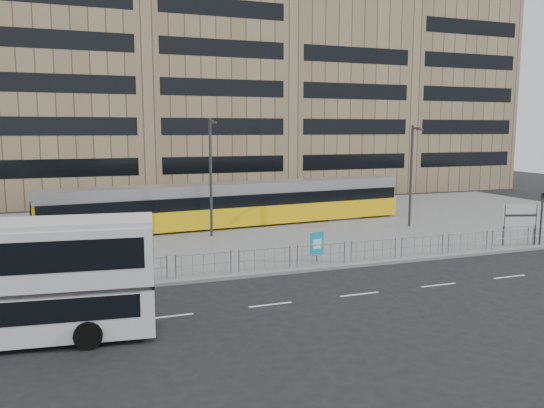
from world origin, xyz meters
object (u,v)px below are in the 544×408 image
object	(u,v)px
station_sign	(520,217)
lamp_post_east	(412,171)
tram	(234,204)
traffic_light_east	(542,212)
ad_panel	(317,244)
pedestrian	(54,258)
traffic_light_west	(142,238)
lamp_post_west	(211,172)

from	to	relation	value
station_sign	lamp_post_east	world-z (taller)	lamp_post_east
lamp_post_east	tram	bearing A→B (deg)	159.76
traffic_light_east	ad_panel	bearing A→B (deg)	-169.05
pedestrian	traffic_light_west	size ratio (longest dim) A/B	0.52
traffic_light_west	lamp_post_west	xyz separation A→B (m)	(5.25, 9.01, 2.14)
tram	traffic_light_west	distance (m)	14.18
tram	pedestrian	world-z (taller)	tram
traffic_light_east	lamp_post_east	bearing A→B (deg)	130.04
station_sign	lamp_post_west	bearing A→B (deg)	169.22
traffic_light_west	station_sign	bearing A→B (deg)	22.10
station_sign	pedestrian	size ratio (longest dim) A/B	1.51
tram	lamp_post_east	world-z (taller)	lamp_post_east
traffic_light_west	traffic_light_east	size ratio (longest dim) A/B	1.00
pedestrian	traffic_light_east	distance (m)	26.93
station_sign	ad_panel	bearing A→B (deg)	-164.82
pedestrian	station_sign	bearing A→B (deg)	-83.49
lamp_post_east	traffic_light_west	bearing A→B (deg)	-158.18
ad_panel	lamp_post_east	distance (m)	12.82
station_sign	lamp_post_west	world-z (taller)	lamp_post_west
tram	lamp_post_west	size ratio (longest dim) A/B	3.49
pedestrian	traffic_light_west	xyz separation A→B (m)	(3.82, -2.42, 1.17)
station_sign	traffic_light_east	bearing A→B (deg)	4.21
tram	lamp_post_east	size ratio (longest dim) A/B	3.71
traffic_light_east	lamp_post_west	size ratio (longest dim) A/B	0.41
traffic_light_west	traffic_light_east	xyz separation A→B (m)	(22.97, -0.06, 0.00)
traffic_light_east	lamp_post_east	xyz separation A→B (m)	(-3.76, 7.74, 1.92)
tram	lamp_post_west	xyz separation A→B (m)	(-2.34, -2.95, 2.57)
ad_panel	station_sign	bearing A→B (deg)	-13.47
lamp_post_east	lamp_post_west	bearing A→B (deg)	174.57
lamp_post_west	tram	bearing A→B (deg)	51.63
lamp_post_west	lamp_post_east	xyz separation A→B (m)	(13.95, -1.33, -0.22)
ad_panel	traffic_light_west	bearing A→B (deg)	173.32
tram	traffic_light_east	bearing A→B (deg)	-42.72
lamp_post_west	station_sign	bearing A→B (deg)	-28.10
ad_panel	lamp_post_east	world-z (taller)	lamp_post_east
traffic_light_west	traffic_light_east	bearing A→B (deg)	21.32
tram	station_sign	bearing A→B (deg)	-44.46
tram	station_sign	world-z (taller)	tram
tram	ad_panel	world-z (taller)	tram
station_sign	lamp_post_west	distance (m)	18.78
station_sign	traffic_light_west	xyz separation A→B (m)	(-21.68, -0.24, 0.30)
pedestrian	traffic_light_east	size ratio (longest dim) A/B	0.52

